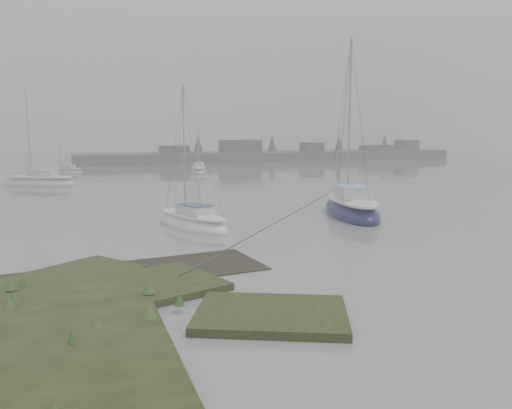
% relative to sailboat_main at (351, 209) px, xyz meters
% --- Properties ---
extents(ground, '(160.00, 160.00, 0.00)m').
position_rel_sailboat_main_xyz_m(ground, '(-10.07, 18.02, -0.31)').
color(ground, slate).
rests_on(ground, ground).
extents(far_shoreline, '(60.00, 8.00, 4.15)m').
position_rel_sailboat_main_xyz_m(far_shoreline, '(16.77, 49.91, 0.54)').
color(far_shoreline, '#4C4F51').
rests_on(far_shoreline, ground).
extents(sailboat_main, '(4.29, 7.50, 10.06)m').
position_rel_sailboat_main_xyz_m(sailboat_main, '(0.00, 0.00, 0.00)').
color(sailboat_main, '#0E113C').
rests_on(sailboat_main, ground).
extents(sailboat_white, '(3.29, 5.21, 6.99)m').
position_rel_sailboat_main_xyz_m(sailboat_white, '(-8.71, -0.65, -0.10)').
color(sailboat_white, white).
rests_on(sailboat_white, ground).
extents(sailboat_far_a, '(6.34, 4.88, 8.70)m').
position_rel_sailboat_main_xyz_m(sailboat_far_a, '(-16.44, 21.71, -0.04)').
color(sailboat_far_a, silver).
rests_on(sailboat_far_a, ground).
extents(sailboat_far_b, '(3.02, 5.45, 7.32)m').
position_rel_sailboat_main_xyz_m(sailboat_far_b, '(-1.02, 30.24, -0.09)').
color(sailboat_far_b, silver).
rests_on(sailboat_far_b, ground).
extents(sailboat_far_c, '(4.29, 3.98, 6.22)m').
position_rel_sailboat_main_xyz_m(sailboat_far_c, '(-14.61, 34.32, -0.12)').
color(sailboat_far_c, '#B7BEC2').
rests_on(sailboat_far_c, ground).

